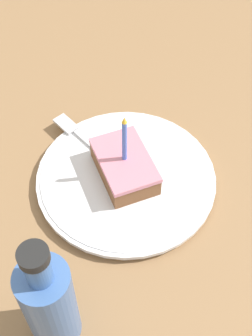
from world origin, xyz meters
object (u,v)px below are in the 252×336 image
at_px(plate, 126,179).
at_px(cake_slice, 125,166).
at_px(bottle, 49,303).
at_px(fork, 88,143).

xyz_separation_m(plate, cake_slice, (-0.00, 0.00, 0.03)).
distance_m(cake_slice, bottle, 0.26).
relative_size(cake_slice, fork, 0.70).
height_order(plate, fork, fork).
relative_size(fork, bottle, 0.88).
xyz_separation_m(fork, bottle, (-0.13, -0.27, 0.06)).
distance_m(cake_slice, fork, 0.09).
height_order(fork, bottle, bottle).
distance_m(plate, bottle, 0.26).
relative_size(plate, cake_slice, 2.20).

